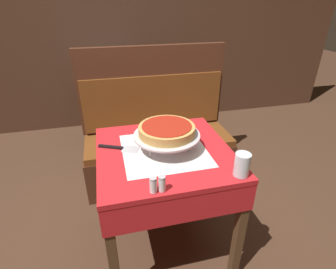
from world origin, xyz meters
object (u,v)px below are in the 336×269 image
(dining_table_front, at_px, (164,166))
(pepper_shaker, at_px, (162,184))
(booth_bench, at_px, (158,144))
(water_glass_near, at_px, (242,165))
(salt_shaker, at_px, (153,185))
(deep_dish_pizza, at_px, (167,130))
(pizza_pan_stand, at_px, (167,136))
(pizza_server, at_px, (119,148))
(condiment_caddy, at_px, (104,75))
(dining_table_rear, at_px, (108,87))

(dining_table_front, bearing_deg, pepper_shaker, -104.66)
(booth_bench, height_order, pepper_shaker, booth_bench)
(water_glass_near, distance_m, salt_shaker, 0.46)
(booth_bench, height_order, salt_shaker, booth_bench)
(deep_dish_pizza, xyz_separation_m, water_glass_near, (0.30, -0.34, -0.06))
(booth_bench, relative_size, deep_dish_pizza, 4.08)
(pizza_pan_stand, distance_m, pizza_server, 0.30)
(booth_bench, bearing_deg, dining_table_front, -98.73)
(dining_table_front, distance_m, condiment_caddy, 1.69)
(dining_table_front, xyz_separation_m, pizza_server, (-0.26, 0.08, 0.12))
(dining_table_front, relative_size, deep_dish_pizza, 2.41)
(salt_shaker, bearing_deg, pizza_pan_stand, 67.24)
(pizza_pan_stand, xyz_separation_m, deep_dish_pizza, (0.00, 0.00, 0.04))
(dining_table_front, bearing_deg, booth_bench, 81.27)
(dining_table_front, xyz_separation_m, salt_shaker, (-0.13, -0.36, 0.16))
(dining_table_rear, xyz_separation_m, booth_bench, (0.39, -0.86, -0.32))
(pizza_server, distance_m, condiment_caddy, 1.58)
(dining_table_rear, bearing_deg, pizza_pan_stand, -80.22)
(water_glass_near, bearing_deg, booth_bench, 99.97)
(dining_table_front, xyz_separation_m, pizza_pan_stand, (0.02, 0.01, 0.21))
(pizza_pan_stand, bearing_deg, pepper_shaker, -106.97)
(salt_shaker, bearing_deg, water_glass_near, 2.91)
(pepper_shaker, distance_m, condiment_caddy, 2.02)
(pizza_pan_stand, height_order, pepper_shaker, pizza_pan_stand)
(dining_table_rear, bearing_deg, water_glass_near, -73.55)
(dining_table_front, bearing_deg, condiment_caddy, 100.12)
(booth_bench, distance_m, pizza_pan_stand, 0.95)
(dining_table_front, bearing_deg, pizza_server, 162.93)
(water_glass_near, bearing_deg, dining_table_front, 134.19)
(deep_dish_pizza, height_order, salt_shaker, deep_dish_pizza)
(dining_table_front, bearing_deg, water_glass_near, -45.81)
(salt_shaker, relative_size, pepper_shaker, 1.00)
(booth_bench, xyz_separation_m, pizza_server, (-0.38, -0.72, 0.43))
(booth_bench, relative_size, water_glass_near, 10.76)
(pepper_shaker, bearing_deg, salt_shaker, -180.00)
(deep_dish_pizza, relative_size, salt_shaker, 4.08)
(condiment_caddy, bearing_deg, dining_table_rear, 16.71)
(condiment_caddy, bearing_deg, deep_dish_pizza, -79.19)
(booth_bench, bearing_deg, condiment_caddy, 116.15)
(booth_bench, distance_m, pepper_shaker, 1.27)
(dining_table_front, relative_size, water_glass_near, 6.35)
(pizza_pan_stand, height_order, salt_shaker, pizza_pan_stand)
(dining_table_rear, height_order, water_glass_near, water_glass_near)
(booth_bench, height_order, condiment_caddy, booth_bench)
(dining_table_front, xyz_separation_m, booth_bench, (0.12, 0.80, -0.31))
(condiment_caddy, bearing_deg, salt_shaker, -85.43)
(pepper_shaker, bearing_deg, dining_table_front, 75.34)
(water_glass_near, height_order, pepper_shaker, water_glass_near)
(pizza_server, relative_size, salt_shaker, 3.06)
(dining_table_rear, bearing_deg, pizza_server, -89.64)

